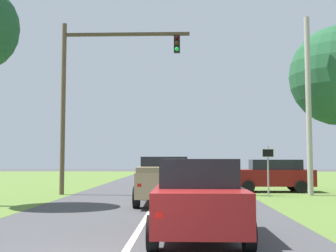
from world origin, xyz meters
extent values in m
plane|color=#424244|center=(0.00, 9.04, 0.00)|extent=(120.00, 120.00, 0.00)
cube|color=maroon|center=(1.50, 3.35, 0.79)|extent=(1.94, 4.87, 0.86)
cube|color=black|center=(1.50, 3.60, 1.54)|extent=(1.70, 3.02, 0.63)
cube|color=red|center=(0.72, 0.95, 0.83)|extent=(0.14, 0.06, 0.12)
cube|color=red|center=(2.30, 0.95, 0.83)|extent=(0.14, 0.06, 0.12)
cylinder|color=black|center=(0.53, 4.86, 0.36)|extent=(0.23, 0.72, 0.72)
cylinder|color=black|center=(2.46, 4.86, 0.36)|extent=(0.23, 0.72, 0.72)
cylinder|color=black|center=(0.54, 1.84, 0.36)|extent=(0.23, 0.72, 0.72)
cylinder|color=black|center=(2.47, 1.85, 0.36)|extent=(0.23, 0.72, 0.72)
cube|color=tan|center=(0.40, 11.07, 0.87)|extent=(2.19, 5.54, 0.94)
cube|color=black|center=(0.41, 10.80, 1.63)|extent=(1.86, 2.13, 0.59)
cube|color=#8F7D56|center=(0.44, 9.37, 1.44)|extent=(2.00, 2.13, 0.20)
cube|color=red|center=(-0.37, 8.34, 0.92)|extent=(0.14, 0.06, 0.12)
cube|color=red|center=(1.31, 8.38, 0.92)|extent=(0.14, 0.06, 0.12)
cylinder|color=black|center=(-0.67, 12.75, 0.40)|extent=(0.27, 0.81, 0.80)
cylinder|color=black|center=(1.39, 12.80, 0.40)|extent=(0.27, 0.81, 0.80)
cylinder|color=black|center=(-0.58, 9.35, 0.40)|extent=(0.27, 0.81, 0.80)
cylinder|color=black|center=(1.47, 9.40, 0.40)|extent=(0.27, 0.81, 0.80)
cylinder|color=brown|center=(-5.05, 15.22, 4.47)|extent=(0.24, 0.24, 8.94)
cube|color=#4C3D2B|center=(-1.76, 15.22, 8.34)|extent=(6.59, 0.16, 0.16)
cube|color=black|center=(0.87, 15.22, 7.79)|extent=(0.32, 0.28, 0.90)
sphere|color=black|center=(0.87, 15.07, 8.09)|extent=(0.22, 0.22, 0.22)
sphere|color=black|center=(0.87, 15.07, 7.79)|extent=(0.22, 0.22, 0.22)
sphere|color=#1ED83F|center=(0.87, 15.07, 7.49)|extent=(0.22, 0.22, 0.22)
cylinder|color=gray|center=(5.32, 14.37, 1.23)|extent=(0.08, 0.08, 2.47)
cube|color=white|center=(5.32, 14.34, 2.12)|extent=(0.60, 0.03, 0.44)
cube|color=black|center=(5.32, 14.33, 2.12)|extent=(0.52, 0.01, 0.36)
cube|color=maroon|center=(6.07, 17.40, 0.79)|extent=(4.52, 1.83, 0.89)
cube|color=black|center=(6.30, 17.39, 1.51)|extent=(2.71, 1.60, 0.55)
cube|color=red|center=(3.85, 18.15, 0.83)|extent=(0.06, 0.14, 0.12)
cube|color=red|center=(3.84, 16.67, 0.83)|extent=(0.06, 0.14, 0.12)
cylinder|color=black|center=(7.48, 18.29, 0.34)|extent=(0.68, 0.22, 0.68)
cylinder|color=black|center=(7.47, 16.48, 0.34)|extent=(0.68, 0.22, 0.68)
cylinder|color=black|center=(4.68, 18.31, 0.34)|extent=(0.68, 0.22, 0.68)
cylinder|color=black|center=(4.67, 16.50, 0.34)|extent=(0.68, 0.22, 0.68)
cylinder|color=#9E998E|center=(7.56, 15.11, 4.56)|extent=(0.28, 0.28, 9.12)
camera|label=1|loc=(1.14, -7.03, 1.86)|focal=46.47mm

